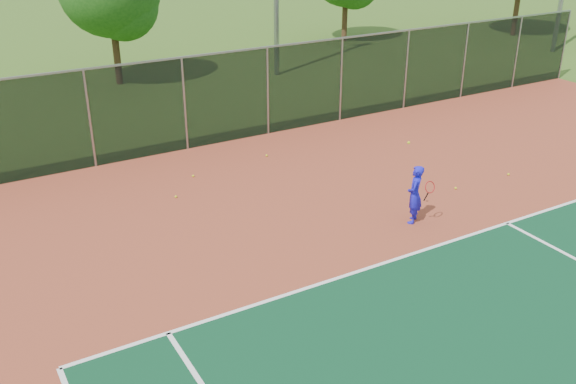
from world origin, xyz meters
The scene contains 9 objects.
ground centered at (0.00, 0.00, 0.00)m, with size 120.00×120.00×0.00m, color #335618.
court_apron centered at (0.00, 2.00, 0.01)m, with size 30.00×20.00×0.02m, color #9C4027.
fence_back centered at (0.00, 12.00, 1.56)m, with size 30.00×0.06×3.03m.
tennis_player centered at (0.00, 4.28, 0.78)m, with size 0.66×0.73×2.18m.
practice_ball_0 centered at (4.40, 5.17, 0.06)m, with size 0.07×0.07×0.07m, color #CBD518.
practice_ball_2 centered at (-3.74, 9.72, 0.06)m, with size 0.07×0.07×0.07m, color #CBD518.
practice_ball_3 centered at (-1.09, 10.08, 0.06)m, with size 0.07×0.07×0.07m, color #CBD518.
practice_ball_4 centered at (-4.70, 8.61, 0.06)m, with size 0.07×0.07×0.07m, color #CBD518.
practice_ball_5 centered at (2.34, 5.21, 0.06)m, with size 0.07×0.07×0.07m, color #CBD518.
Camera 1 is at (-9.96, -6.68, 7.51)m, focal length 40.00 mm.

